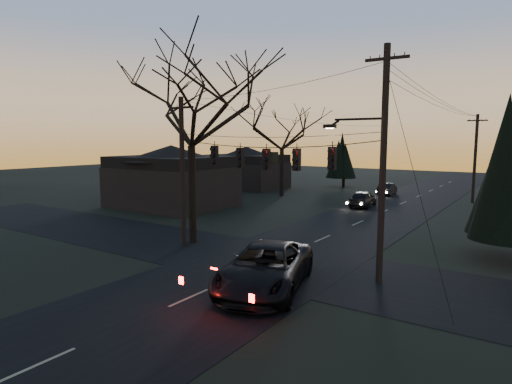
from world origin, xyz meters
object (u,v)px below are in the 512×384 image
Objects in this scene: sedan_oncoming_a at (363,199)px; sedan_oncoming_b at (387,189)px; utility_pole_right at (379,282)px; bare_tree_left at (191,106)px; utility_pole_far_r at (472,203)px; utility_pole_left at (184,245)px; suv_near at (265,268)px; utility_pole_far_l at (381,188)px.

sedan_oncoming_a is 1.07× the size of sedan_oncoming_b.
sedan_oncoming_a is at bearing 112.06° from utility_pole_right.
utility_pole_far_r is at bearing 66.78° from bare_tree_left.
suv_near is at bearing -23.87° from utility_pole_left.
suv_near is (7.92, -39.51, 0.91)m from utility_pole_far_l.
suv_near is at bearing -78.66° from utility_pole_far_l.
utility_pole_right is 37.79m from utility_pole_far_l.
utility_pole_far_r is 1.95× the size of sedan_oncoming_a.
suv_near is at bearing -96.48° from utility_pole_far_r.
suv_near is 1.50× the size of sedan_oncoming_a.
utility_pole_right reaches higher than suv_near.
utility_pole_far_r is at bearing 67.67° from utility_pole_left.
utility_pole_far_r reaches higher than suv_near.
sedan_oncoming_a is (3.71, 18.60, -7.28)m from bare_tree_left.
utility_pole_right is 28.00m from utility_pole_far_r.
utility_pole_right reaches higher than utility_pole_left.
utility_pole_left is at bearing 79.47° from sedan_oncoming_b.
suv_near is at bearing 95.25° from sedan_oncoming_a.
bare_tree_left reaches higher than utility_pole_right.
utility_pole_left is 2.10× the size of sedan_oncoming_b.
sedan_oncoming_b is (2.99, 28.13, -7.36)m from bare_tree_left.
sedan_oncoming_b is at bearing -91.11° from sedan_oncoming_a.
utility_pole_left is at bearing -82.61° from bare_tree_left.
utility_pole_left is 1.06× the size of utility_pole_far_l.
utility_pole_left is 29.20m from sedan_oncoming_b.
utility_pole_far_l is at bearing 90.00° from utility_pole_left.
utility_pole_left reaches higher than sedan_oncoming_a.
utility_pole_far_l is 0.70× the size of bare_tree_left.
sedan_oncoming_a is (3.59, -16.47, 0.74)m from utility_pole_far_l.
utility_pole_left is at bearing -112.33° from utility_pole_far_r.
utility_pole_far_r is at bearing 168.17° from sedan_oncoming_b.
sedan_oncoming_b is at bearing 83.93° from bare_tree_left.
utility_pole_left is 8.08m from bare_tree_left.
utility_pole_far_r is 8.72m from sedan_oncoming_b.
suv_near is (7.92, -3.51, 0.91)m from utility_pole_left.
sedan_oncoming_b is (-8.63, 1.05, 0.67)m from utility_pole_far_r.
sedan_oncoming_a is at bearing -77.71° from utility_pole_far_l.
utility_pole_right is 1.18× the size of utility_pole_left.
utility_pole_far_l is 16.88m from sedan_oncoming_a.
utility_pole_far_r is (0.00, 28.00, 0.00)m from utility_pole_right.
utility_pole_far_l is 1.22× the size of suv_near.
sedan_oncoming_b is at bearing 81.53° from suv_near.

